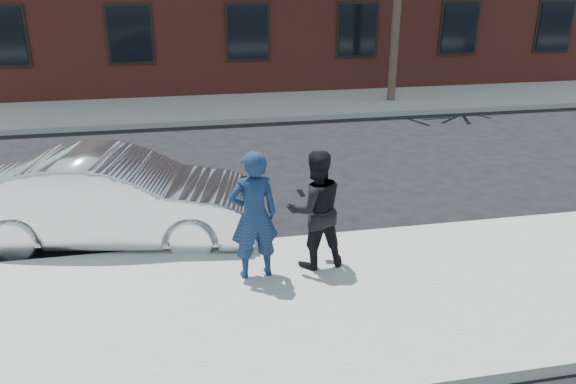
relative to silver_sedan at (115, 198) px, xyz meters
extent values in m
plane|color=black|center=(3.43, -2.30, -0.73)|extent=(100.00, 100.00, 0.00)
cube|color=gray|center=(3.43, -2.55, -0.65)|extent=(50.00, 3.50, 0.15)
cube|color=#999691|center=(3.43, -0.75, -0.65)|extent=(50.00, 0.10, 0.15)
cube|color=gray|center=(3.43, 8.95, -0.65)|extent=(50.00, 3.50, 0.15)
cube|color=#999691|center=(3.43, 7.15, -0.65)|extent=(50.00, 0.10, 0.15)
cube|color=black|center=(-4.07, 10.64, 1.47)|extent=(1.30, 0.06, 1.70)
cube|color=black|center=(7.33, 10.64, 1.47)|extent=(1.30, 0.06, 1.70)
cube|color=black|center=(14.93, 10.64, 1.47)|extent=(1.30, 0.06, 1.70)
cylinder|color=#3C2C23|center=(7.93, 8.70, 1.52)|extent=(0.26, 0.26, 4.20)
imported|color=silver|center=(0.00, 0.00, 0.00)|extent=(4.62, 2.33, 1.46)
imported|color=navy|center=(1.93, -1.78, 0.31)|extent=(0.69, 0.49, 1.77)
cube|color=black|center=(1.86, -1.57, 0.73)|extent=(0.08, 0.13, 0.08)
imported|color=black|center=(2.80, -1.64, 0.26)|extent=(0.87, 0.71, 1.68)
cube|color=black|center=(2.64, -1.48, 0.45)|extent=(0.10, 0.15, 0.06)
camera|label=1|loc=(1.05, -8.48, 3.26)|focal=35.00mm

